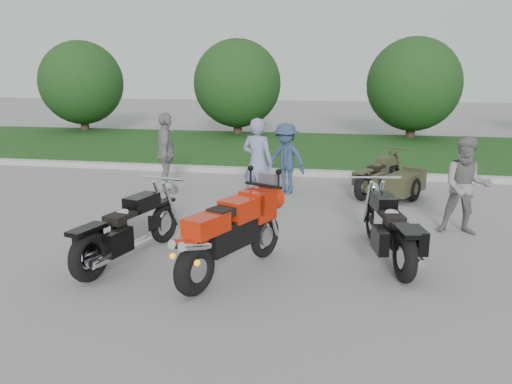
% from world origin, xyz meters
% --- Properties ---
extents(ground, '(80.00, 80.00, 0.00)m').
position_xyz_m(ground, '(0.00, 0.00, 0.00)').
color(ground, gray).
rests_on(ground, ground).
extents(curb, '(60.00, 0.30, 0.15)m').
position_xyz_m(curb, '(0.00, 6.00, 0.07)').
color(curb, '#B0ADA6').
rests_on(curb, ground).
extents(grass_strip, '(60.00, 8.00, 0.14)m').
position_xyz_m(grass_strip, '(0.00, 10.15, 0.07)').
color(grass_strip, '#245B1F').
rests_on(grass_strip, ground).
extents(tree_far_left, '(3.60, 3.60, 4.00)m').
position_xyz_m(tree_far_left, '(-10.00, 13.50, 2.19)').
color(tree_far_left, '#3F2B1C').
rests_on(tree_far_left, ground).
extents(tree_mid_left, '(3.60, 3.60, 4.00)m').
position_xyz_m(tree_mid_left, '(-3.00, 13.50, 2.19)').
color(tree_mid_left, '#3F2B1C').
rests_on(tree_mid_left, ground).
extents(tree_mid_right, '(3.60, 3.60, 4.00)m').
position_xyz_m(tree_mid_right, '(4.00, 13.50, 2.19)').
color(tree_mid_right, '#3F2B1C').
rests_on(tree_mid_right, ground).
extents(sportbike_red, '(1.08, 2.13, 1.07)m').
position_xyz_m(sportbike_red, '(0.15, -0.83, 0.63)').
color(sportbike_red, black).
rests_on(sportbike_red, ground).
extents(cruiser_left, '(0.73, 2.33, 0.91)m').
position_xyz_m(cruiser_left, '(-1.45, -0.64, 0.47)').
color(cruiser_left, black).
rests_on(cruiser_left, ground).
extents(cruiser_right, '(0.71, 2.31, 0.90)m').
position_xyz_m(cruiser_right, '(2.29, 0.10, 0.46)').
color(cruiser_right, black).
rests_on(cruiser_right, ground).
extents(cruiser_sidecar, '(1.61, 1.98, 0.81)m').
position_xyz_m(cruiser_sidecar, '(2.63, 3.99, 0.38)').
color(cruiser_sidecar, black).
rests_on(cruiser_sidecar, ground).
extents(person_stripe, '(0.75, 0.60, 1.81)m').
position_xyz_m(person_stripe, '(-0.16, 2.79, 0.90)').
color(person_stripe, '#7980A5').
rests_on(person_stripe, ground).
extents(person_grey, '(0.85, 0.69, 1.67)m').
position_xyz_m(person_grey, '(3.61, 1.65, 0.84)').
color(person_grey, gray).
rests_on(person_grey, ground).
extents(person_denim, '(1.18, 0.99, 1.59)m').
position_xyz_m(person_denim, '(0.26, 3.97, 0.79)').
color(person_denim, navy).
rests_on(person_denim, ground).
extents(person_back, '(0.75, 1.15, 1.82)m').
position_xyz_m(person_back, '(-2.41, 3.57, 0.91)').
color(person_back, gray).
rests_on(person_back, ground).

